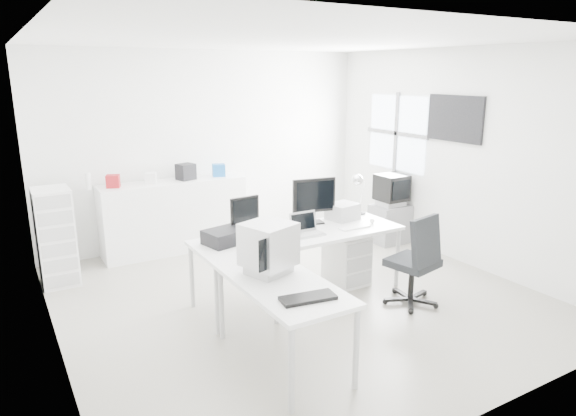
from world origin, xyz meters
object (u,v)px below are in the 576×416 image
lcd_monitor_small (245,216)px  crt_monitor (269,250)px  main_desk (299,265)px  tv_cabinet (390,224)px  laptop (308,226)px  drawer_pedestal (346,259)px  office_chair (413,258)px  side_desk (283,322)px  lcd_monitor_large (314,201)px  sideboard (175,216)px  crt_tv (391,190)px  inkjet_printer (225,237)px  laser_printer (343,211)px  filing_cabinet (56,237)px

lcd_monitor_small → crt_monitor: size_ratio=0.99×
main_desk → tv_cabinet: size_ratio=4.20×
laptop → drawer_pedestal: bearing=13.5°
laptop → office_chair: bearing=-36.8°
side_desk → laptop: laptop is taller
main_desk → tv_cabinet: 2.39m
lcd_monitor_large → sideboard: (-1.06, 1.99, -0.52)m
lcd_monitor_small → crt_tv: lcd_monitor_small is taller
office_chair → crt_tv: 2.16m
main_desk → crt_monitor: 1.34m
inkjet_printer → lcd_monitor_large: bearing=-5.5°
main_desk → lcd_monitor_small: bearing=155.6°
laser_printer → crt_tv: (1.44, 0.74, -0.05)m
lcd_monitor_large → sideboard: 2.31m
office_chair → lcd_monitor_small: bearing=132.9°
crt_monitor → inkjet_printer: bearing=71.3°
laser_printer → laptop: bearing=-165.2°
inkjet_printer → laptop: size_ratio=1.31×
crt_tv → sideboard: (-2.89, 1.28, -0.29)m
drawer_pedestal → laptop: size_ratio=1.89×
crt_monitor → office_chair: size_ratio=0.41×
laser_printer → filing_cabinet: size_ratio=0.29×
main_desk → crt_tv: crt_tv is taller
laser_printer → crt_tv: 1.62m
main_desk → sideboard: sideboard is taller
inkjet_printer → lcd_monitor_large: size_ratio=0.76×
office_chair → crt_tv: (1.23, 1.75, 0.27)m
inkjet_printer → crt_monitor: size_ratio=0.96×
office_chair → crt_tv: office_chair is taller
main_desk → office_chair: bearing=-39.6°
drawer_pedestal → laser_printer: 0.58m
laser_printer → office_chair: (0.21, -1.01, -0.32)m
lcd_monitor_large → crt_monitor: 1.63m
tv_cabinet → filing_cabinet: bearing=169.6°
inkjet_printer → office_chair: (1.81, -0.89, -0.30)m
laptop → crt_monitor: crt_monitor is taller
side_desk → drawer_pedestal: size_ratio=2.33×
laser_printer → office_chair: size_ratio=0.32×
laptop → office_chair: 1.19m
lcd_monitor_large → laptop: (-0.30, -0.35, -0.17)m
lcd_monitor_small → lcd_monitor_large: (0.90, 0.00, 0.06)m
office_chair → sideboard: office_chair is taller
tv_cabinet → filing_cabinet: filing_cabinet is taller
side_desk → crt_monitor: (0.00, 0.25, 0.59)m
side_desk → laser_printer: laser_printer is taller
inkjet_printer → lcd_monitor_large: (1.20, 0.15, 0.20)m
drawer_pedestal → laser_printer: size_ratio=1.75×
lcd_monitor_small → sideboard: lcd_monitor_small is taller
laser_printer → sideboard: size_ratio=0.17×
drawer_pedestal → inkjet_printer: 1.64m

